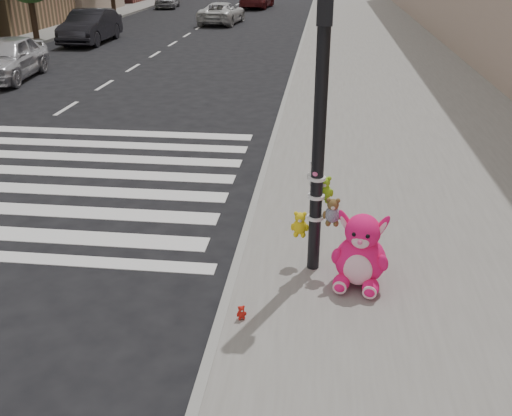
% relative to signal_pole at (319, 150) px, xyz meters
% --- Properties ---
extents(ground, '(120.00, 120.00, 0.00)m').
position_rel_signal_pole_xyz_m(ground, '(-2.61, -1.81, -1.81)').
color(ground, black).
rests_on(ground, ground).
extents(sidewalk_near, '(7.00, 80.00, 0.14)m').
position_rel_signal_pole_xyz_m(sidewalk_near, '(2.39, 8.19, -1.74)').
color(sidewalk_near, slate).
rests_on(sidewalk_near, ground).
extents(curb_edge, '(0.12, 80.00, 0.15)m').
position_rel_signal_pole_xyz_m(curb_edge, '(-1.06, 8.19, -1.74)').
color(curb_edge, gray).
rests_on(curb_edge, ground).
extents(signal_pole, '(0.68, 0.49, 4.00)m').
position_rel_signal_pole_xyz_m(signal_pole, '(0.00, 0.00, 0.00)').
color(signal_pole, black).
rests_on(signal_pole, sidewalk_near).
extents(pink_bunny, '(0.75, 0.84, 1.02)m').
position_rel_signal_pole_xyz_m(pink_bunny, '(0.58, -0.36, -1.26)').
color(pink_bunny, '#FF156B').
rests_on(pink_bunny, sidewalk_near).
extents(red_teddy, '(0.15, 0.13, 0.18)m').
position_rel_signal_pole_xyz_m(red_teddy, '(-0.81, -1.31, -1.58)').
color(red_teddy, red).
rests_on(red_teddy, sidewalk_near).
extents(car_silver_far, '(2.13, 4.35, 1.43)m').
position_rel_signal_pole_xyz_m(car_silver_far, '(-10.64, 11.73, -1.10)').
color(car_silver_far, silver).
rests_on(car_silver_far, ground).
extents(car_dark_far, '(1.67, 4.63, 1.52)m').
position_rel_signal_pole_xyz_m(car_dark_far, '(-10.98, 20.02, -1.06)').
color(car_dark_far, black).
rests_on(car_dark_far, ground).
extents(car_white_near, '(2.41, 4.58, 1.23)m').
position_rel_signal_pole_xyz_m(car_white_near, '(-6.11, 28.15, -1.20)').
color(car_white_near, silver).
rests_on(car_white_near, ground).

